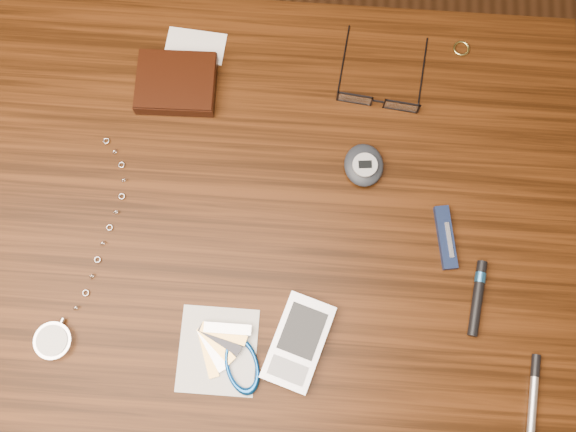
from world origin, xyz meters
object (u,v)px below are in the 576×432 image
at_px(desk, 226,239).
at_px(pocket_knife, 446,238).
at_px(eyeglasses, 379,98).
at_px(pocket_watch, 56,334).
at_px(wallet_and_card, 177,82).
at_px(pda_phone, 298,342).
at_px(pedometer, 364,165).
at_px(notepad_keys, 230,356).
at_px(silver_pen, 533,398).

height_order(desk, pocket_knife, pocket_knife).
xyz_separation_m(eyeglasses, pocket_knife, (0.10, -0.20, -0.01)).
bearing_deg(pocket_watch, wallet_and_card, 72.20).
bearing_deg(pda_phone, pedometer, 73.15).
bearing_deg(pda_phone, pocket_watch, -177.93).
xyz_separation_m(pocket_watch, pda_phone, (0.32, 0.01, 0.00)).
relative_size(eyeglasses, notepad_keys, 1.08).
bearing_deg(pocket_knife, notepad_keys, -147.59).
relative_size(pda_phone, pedometer, 1.94).
distance_m(eyeglasses, notepad_keys, 0.41).
distance_m(pocket_watch, pedometer, 0.47).
height_order(desk, pedometer, pedometer).
xyz_separation_m(desk, pda_phone, (0.12, -0.15, 0.11)).
distance_m(pda_phone, pocket_knife, 0.24).
bearing_deg(desk, pocket_knife, -0.04).
distance_m(wallet_and_card, silver_pen, 0.64).
relative_size(wallet_and_card, notepad_keys, 1.16).
xyz_separation_m(pocket_watch, silver_pen, (0.62, -0.04, -0.00)).
bearing_deg(eyeglasses, pda_phone, -104.73).
height_order(wallet_and_card, pocket_watch, wallet_and_card).
bearing_deg(pedometer, pda_phone, -106.85).
bearing_deg(desk, pedometer, 25.86).
distance_m(pocket_watch, silver_pen, 0.62).
relative_size(pedometer, silver_pen, 0.51).
height_order(notepad_keys, silver_pen, notepad_keys).
xyz_separation_m(pda_phone, pedometer, (0.07, 0.25, 0.00)).
bearing_deg(wallet_and_card, pda_phone, -60.73).
distance_m(pedometer, silver_pen, 0.37).
bearing_deg(pocket_watch, silver_pen, -3.50).
bearing_deg(pocket_knife, eyeglasses, 116.70).
relative_size(notepad_keys, pocket_knife, 1.39).
relative_size(pda_phone, silver_pen, 0.99).
distance_m(eyeglasses, pocket_watch, 0.54).
height_order(eyeglasses, notepad_keys, eyeglasses).
relative_size(wallet_and_card, eyeglasses, 1.07).
distance_m(pda_phone, notepad_keys, 0.09).
bearing_deg(silver_pen, desk, 154.31).
bearing_deg(pocket_knife, pocket_watch, -161.97).
bearing_deg(notepad_keys, pocket_watch, 177.02).
bearing_deg(pda_phone, silver_pen, -9.24).
distance_m(eyeglasses, silver_pen, 0.45).
xyz_separation_m(wallet_and_card, notepad_keys, (0.11, -0.38, -0.01)).
xyz_separation_m(pocket_watch, pedometer, (0.39, 0.26, 0.00)).
height_order(pedometer, silver_pen, pedometer).
bearing_deg(wallet_and_card, pocket_knife, -27.31).
relative_size(eyeglasses, silver_pen, 1.01).
relative_size(desk, pedometer, 14.79).
bearing_deg(pedometer, notepad_keys, -121.02).
height_order(pda_phone, notepad_keys, pda_phone).
bearing_deg(silver_pen, eyeglasses, 117.95).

